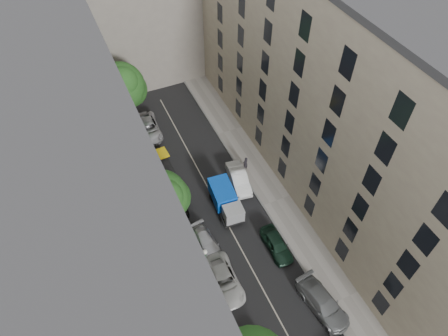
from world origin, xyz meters
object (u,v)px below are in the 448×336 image
car_right_1 (323,303)px  tree_mid (162,200)px  car_left_4 (177,202)px  car_right_2 (276,244)px  car_left_5 (160,162)px  pedestrian (245,163)px  car_left_2 (224,280)px  car_right_3 (239,179)px  tarp_truck (225,200)px  car_left_6 (148,128)px  lamp_post (206,266)px  car_left_3 (207,246)px  tree_far (122,88)px

car_right_1 → tree_mid: bearing=120.5°
car_left_4 → car_right_2: (6.47, -8.00, 0.05)m
car_left_4 → car_left_5: size_ratio=0.83×
car_left_4 → pedestrian: (8.10, 1.57, 0.36)m
car_left_4 → pedestrian: size_ratio=2.22×
tree_mid → car_left_5: bearing=76.3°
car_left_2 → car_right_3: 11.09m
tarp_truck → car_right_1: size_ratio=0.98×
car_right_1 → car_right_2: size_ratio=1.24×
car_left_6 → car_right_1: size_ratio=1.05×
car_left_5 → lamp_post: 15.02m
car_left_2 → car_right_3: (5.88, 9.40, 0.04)m
car_right_1 → lamp_post: bearing=139.1°
car_left_3 → car_left_4: 5.66m
car_left_6 → pedestrian: size_ratio=3.14×
car_left_2 → pedestrian: size_ratio=3.00×
car_left_6 → car_right_3: size_ratio=1.18×
car_left_6 → pedestrian: pedestrian is taller
tarp_truck → car_left_4: size_ratio=1.32×
car_right_3 → car_right_1: bearing=-79.7°
car_left_2 → car_left_3: bearing=91.6°
tarp_truck → lamp_post: lamp_post is taller
car_right_3 → tree_far: 15.74m
car_left_3 → car_left_5: (-0.62, 11.20, 0.06)m
tarp_truck → pedestrian: tarp_truck is taller
car_left_2 → tree_mid: (-2.63, 6.57, 4.52)m
car_left_6 → tree_far: bearing=135.3°
car_left_3 → car_right_2: car_right_2 is taller
car_right_2 → pedestrian: pedestrian is taller
car_left_2 → car_right_2: car_left_2 is taller
car_left_4 → car_right_3: bearing=4.4°
car_left_2 → lamp_post: size_ratio=0.83×
car_left_4 → car_left_5: 5.60m
car_left_6 → car_right_3: (6.12, -11.00, 0.01)m
car_left_4 → tree_far: (-1.10, 13.02, 4.91)m
tarp_truck → car_left_5: tarp_truck is taller
car_right_1 → lamp_post: (-7.80, 5.15, 3.22)m
car_left_2 → car_left_5: (-0.62, 14.80, 0.04)m
car_left_4 → car_left_2: bearing=-82.3°
car_left_6 → lamp_post: bearing=-90.1°
car_right_2 → tree_far: (-7.56, 21.02, 4.86)m
car_left_3 → lamp_post: bearing=-118.0°
car_left_5 → car_left_6: 5.61m
car_right_3 → car_left_3: bearing=-127.1°
car_left_3 → car_left_4: bearing=92.2°
tree_far → car_left_6: bearing=-47.8°
car_left_5 → lamp_post: size_ratio=0.74×
car_left_5 → tree_mid: (-2.00, -8.23, 4.48)m
car_left_4 → car_left_3: bearing=-79.2°
car_right_2 → tree_far: bearing=110.7°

